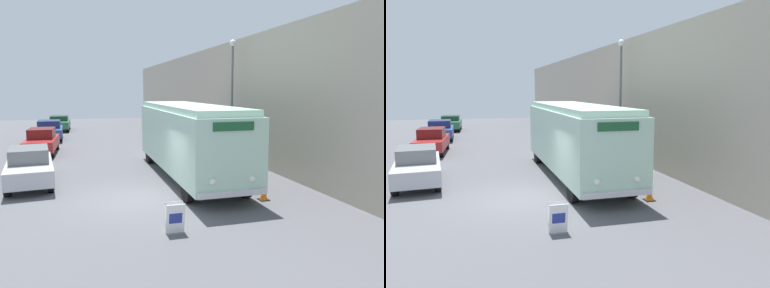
# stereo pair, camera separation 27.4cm
# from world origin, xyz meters

# --- Properties ---
(ground_plane) EXTENTS (80.00, 80.00, 0.00)m
(ground_plane) POSITION_xyz_m (0.00, 0.00, 0.00)
(ground_plane) COLOR #56565B
(building_wall_right) EXTENTS (0.30, 60.00, 6.80)m
(building_wall_right) POSITION_xyz_m (7.14, 10.00, 3.40)
(building_wall_right) COLOR #B2A893
(building_wall_right) RESTS_ON ground_plane
(vintage_bus) EXTENTS (2.52, 10.42, 3.29)m
(vintage_bus) POSITION_xyz_m (2.82, 2.86, 1.86)
(vintage_bus) COLOR black
(vintage_bus) RESTS_ON ground_plane
(sign_board) EXTENTS (0.53, 0.32, 0.86)m
(sign_board) POSITION_xyz_m (0.57, -3.52, 0.41)
(sign_board) COLOR gray
(sign_board) RESTS_ON ground_plane
(streetlamp) EXTENTS (0.36, 0.36, 6.63)m
(streetlamp) POSITION_xyz_m (6.28, 6.11, 4.28)
(streetlamp) COLOR #595E60
(streetlamp) RESTS_ON ground_plane
(parked_car_near) EXTENTS (2.23, 4.87, 1.55)m
(parked_car_near) POSITION_xyz_m (-3.93, 3.49, 0.78)
(parked_car_near) COLOR black
(parked_car_near) RESTS_ON ground_plane
(parked_car_mid) EXTENTS (1.86, 4.64, 1.58)m
(parked_car_mid) POSITION_xyz_m (-4.13, 11.41, 0.81)
(parked_car_mid) COLOR black
(parked_car_mid) RESTS_ON ground_plane
(parked_car_far) EXTENTS (2.03, 4.59, 1.56)m
(parked_car_far) POSITION_xyz_m (-4.15, 18.03, 0.80)
(parked_car_far) COLOR black
(parked_car_far) RESTS_ON ground_plane
(parked_car_distant) EXTENTS (1.93, 4.81, 1.45)m
(parked_car_distant) POSITION_xyz_m (-3.72, 25.09, 0.76)
(parked_car_distant) COLOR black
(parked_car_distant) RESTS_ON ground_plane
(traffic_cone) EXTENTS (0.36, 0.36, 0.49)m
(traffic_cone) POSITION_xyz_m (4.41, -1.41, 0.24)
(traffic_cone) COLOR black
(traffic_cone) RESTS_ON ground_plane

